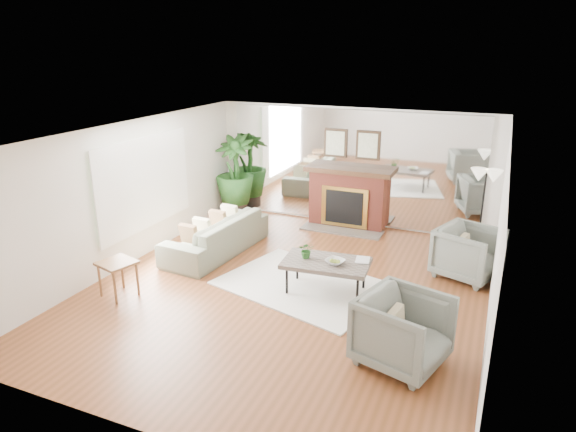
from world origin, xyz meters
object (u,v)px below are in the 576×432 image
at_px(armchair_back, 469,253).
at_px(side_table, 117,267).
at_px(armchair_front, 403,331).
at_px(floor_lamp, 485,183).
at_px(fireplace, 347,197).
at_px(sofa, 216,235).
at_px(potted_ficus, 235,172).
at_px(coffee_table, 326,264).

distance_m(armchair_back, side_table, 5.66).
xyz_separation_m(armchair_front, side_table, (-4.39, 0.08, 0.03)).
bearing_deg(floor_lamp, side_table, -143.21).
xyz_separation_m(fireplace, armchair_front, (2.07, -4.55, -0.21)).
relative_size(fireplace, sofa, 0.87).
bearing_deg(potted_ficus, armchair_front, -43.26).
height_order(armchair_back, floor_lamp, floor_lamp).
relative_size(coffee_table, armchair_front, 1.40).
bearing_deg(armchair_back, floor_lamp, 14.56).
bearing_deg(potted_ficus, floor_lamp, -6.04).
relative_size(armchair_back, side_table, 1.55).
relative_size(fireplace, armchair_back, 2.14).
distance_m(coffee_table, floor_lamp, 3.32).
bearing_deg(side_table, floor_lamp, 36.79).
bearing_deg(side_table, coffee_table, 24.96).
relative_size(fireplace, potted_ficus, 1.13).
distance_m(potted_ficus, floor_lamp, 5.35).
bearing_deg(fireplace, sofa, -128.04).
bearing_deg(coffee_table, armchair_front, -44.34).
height_order(potted_ficus, floor_lamp, potted_ficus).
distance_m(coffee_table, sofa, 2.55).
bearing_deg(armchair_back, armchair_front, -169.81).
distance_m(side_table, potted_ficus, 4.35).
relative_size(sofa, side_table, 3.81).
xyz_separation_m(coffee_table, armchair_front, (1.47, -1.44, -0.04)).
distance_m(fireplace, coffee_table, 3.18).
bearing_deg(armchair_front, coffee_table, 62.45).
distance_m(armchair_back, potted_ficus, 5.44).
relative_size(armchair_front, floor_lamp, 0.60).
distance_m(side_table, floor_lamp, 6.34).
height_order(armchair_back, armchair_front, armchair_front).
bearing_deg(potted_ficus, side_table, -86.27).
bearing_deg(armchair_front, floor_lamp, 7.44).
relative_size(armchair_back, floor_lamp, 0.58).
relative_size(sofa, floor_lamp, 1.41).
height_order(armchair_front, side_table, armchair_front).
bearing_deg(fireplace, potted_ficus, -176.50).
distance_m(coffee_table, armchair_back, 2.47).
bearing_deg(sofa, fireplace, 146.61).
bearing_deg(floor_lamp, coffee_table, -131.27).
bearing_deg(potted_ficus, armchair_back, -16.14).
distance_m(sofa, side_table, 2.19).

